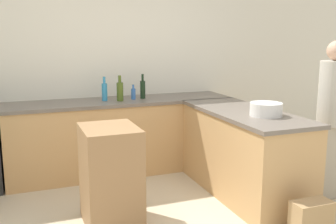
# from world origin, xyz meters

# --- Properties ---
(wall_back) EXTENTS (8.00, 0.06, 2.70)m
(wall_back) POSITION_xyz_m (0.00, 2.12, 1.35)
(wall_back) COLOR silver
(wall_back) RESTS_ON ground_plane
(counter_back) EXTENTS (2.74, 0.67, 0.90)m
(counter_back) POSITION_xyz_m (0.00, 1.78, 0.45)
(counter_back) COLOR tan
(counter_back) RESTS_ON ground_plane
(counter_peninsula) EXTENTS (0.69, 1.71, 0.90)m
(counter_peninsula) POSITION_xyz_m (1.03, 0.62, 0.45)
(counter_peninsula) COLOR tan
(counter_peninsula) RESTS_ON ground_plane
(island_table) EXTENTS (0.48, 0.58, 0.90)m
(island_table) POSITION_xyz_m (-0.44, 0.42, 0.45)
(island_table) COLOR #997047
(island_table) RESTS_ON ground_plane
(mixing_bowl) EXTENTS (0.31, 0.31, 0.13)m
(mixing_bowl) POSITION_xyz_m (1.08, 0.31, 0.97)
(mixing_bowl) COLOR white
(mixing_bowl) RESTS_ON counter_peninsula
(wine_bottle_dark) EXTENTS (0.06, 0.06, 0.30)m
(wine_bottle_dark) POSITION_xyz_m (0.29, 1.78, 1.02)
(wine_bottle_dark) COLOR black
(wine_bottle_dark) RESTS_ON counter_back
(olive_oil_bottle) EXTENTS (0.08, 0.08, 0.31)m
(olive_oil_bottle) POSITION_xyz_m (-0.03, 1.70, 1.03)
(olive_oil_bottle) COLOR #475B1E
(olive_oil_bottle) RESTS_ON counter_back
(water_bottle_blue) EXTENTS (0.06, 0.06, 0.18)m
(water_bottle_blue) POSITION_xyz_m (0.16, 1.76, 0.98)
(water_bottle_blue) COLOR #386BB7
(water_bottle_blue) RESTS_ON counter_back
(dish_soap_bottle) EXTENTS (0.07, 0.07, 0.29)m
(dish_soap_bottle) POSITION_xyz_m (-0.19, 1.78, 1.02)
(dish_soap_bottle) COLOR #338CBF
(dish_soap_bottle) RESTS_ON counter_back
(person_at_peninsula) EXTENTS (0.30, 0.30, 1.63)m
(person_at_peninsula) POSITION_xyz_m (1.80, 0.20, 0.89)
(person_at_peninsula) COLOR #ADA38E
(person_at_peninsula) RESTS_ON ground_plane
(paper_bag) EXTENTS (0.34, 0.18, 0.34)m
(paper_bag) POSITION_xyz_m (1.02, -0.46, 0.17)
(paper_bag) COLOR #A88456
(paper_bag) RESTS_ON ground_plane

